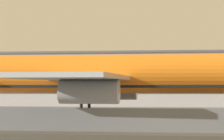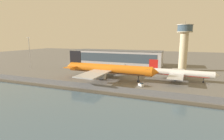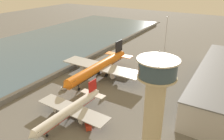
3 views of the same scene
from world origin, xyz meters
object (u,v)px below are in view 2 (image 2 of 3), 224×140
passenger_jet_white_red (179,73)px  control_tower (184,43)px  ops_van (180,75)px  apron_light_mast_apron_west (30,51)px  baggage_tug (141,85)px  cargo_jet_orange (107,69)px

passenger_jet_white_red → control_tower: size_ratio=1.08×
ops_van → apron_light_mast_apron_west: 114.08m
passenger_jet_white_red → baggage_tug: size_ratio=11.49×
baggage_tug → control_tower: 61.24m
cargo_jet_orange → control_tower: 64.35m
passenger_jet_white_red → baggage_tug: (-17.57, -19.65, -3.61)m
ops_van → control_tower: control_tower is taller
ops_van → control_tower: (1.40, 25.94, 19.47)m
passenger_jet_white_red → baggage_tug: 26.61m
baggage_tug → apron_light_mast_apron_west: (-95.05, 21.46, 12.90)m
cargo_jet_orange → baggage_tug: bearing=-18.6°
cargo_jet_orange → ops_van: 45.46m
ops_van → control_tower: 32.46m
passenger_jet_white_red → apron_light_mast_apron_west: size_ratio=1.58×
passenger_jet_white_red → control_tower: (1.96, 34.86, 16.33)m
control_tower → ops_van: bearing=-93.1°
cargo_jet_orange → apron_light_mast_apron_west: size_ratio=2.32×
baggage_tug → control_tower: (19.53, 54.51, 19.94)m
apron_light_mast_apron_west → ops_van: bearing=3.6°
passenger_jet_white_red → baggage_tug: bearing=-131.8°
cargo_jet_orange → ops_van: size_ratio=11.10×
passenger_jet_white_red → control_tower: 38.54m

